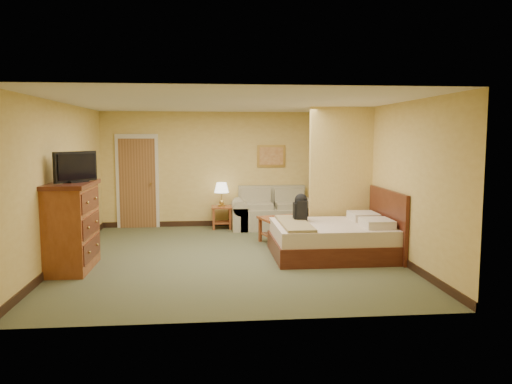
{
  "coord_description": "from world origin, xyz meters",
  "views": [
    {
      "loc": [
        -0.37,
        -8.36,
        2.05
      ],
      "look_at": [
        0.49,
        0.6,
        1.04
      ],
      "focal_mm": 35.0,
      "sensor_mm": 36.0,
      "label": 1
    }
  ],
  "objects": [
    {
      "name": "back_wall",
      "position": [
        0.0,
        3.0,
        1.3
      ],
      "size": [
        5.5,
        0.02,
        2.6
      ],
      "primitive_type": "cube",
      "color": "#D9B85C",
      "rests_on": "floor"
    },
    {
      "name": "door",
      "position": [
        -1.95,
        2.96,
        1.03
      ],
      "size": [
        0.94,
        0.16,
        2.1
      ],
      "color": "beige",
      "rests_on": "floor"
    },
    {
      "name": "side_table",
      "position": [
        -0.08,
        2.65,
        0.33
      ],
      "size": [
        0.45,
        0.45,
        0.5
      ],
      "color": "brown",
      "rests_on": "floor"
    },
    {
      "name": "floor",
      "position": [
        0.0,
        0.0,
        0.0
      ],
      "size": [
        6.0,
        6.0,
        0.0
      ],
      "primitive_type": "plane",
      "color": "#4D5235",
      "rests_on": "ground"
    },
    {
      "name": "wall_picture",
      "position": [
        1.07,
        2.97,
        1.6
      ],
      "size": [
        0.65,
        0.04,
        0.5
      ],
      "color": "#B78E3F",
      "rests_on": "back_wall"
    },
    {
      "name": "tv",
      "position": [
        -2.38,
        -0.57,
        1.57
      ],
      "size": [
        0.5,
        0.66,
        0.47
      ],
      "rotation": [
        0.0,
        0.0,
        -0.63
      ],
      "color": "black",
      "rests_on": "dresser"
    },
    {
      "name": "ceiling",
      "position": [
        0.0,
        0.0,
        2.6
      ],
      "size": [
        6.0,
        6.0,
        0.0
      ],
      "primitive_type": "plane",
      "rotation": [
        3.14,
        0.0,
        0.0
      ],
      "color": "white",
      "rests_on": "back_wall"
    },
    {
      "name": "baseboard",
      "position": [
        0.0,
        2.99,
        0.06
      ],
      "size": [
        5.5,
        0.02,
        0.12
      ],
      "primitive_type": "cube",
      "color": "black",
      "rests_on": "floor"
    },
    {
      "name": "partition",
      "position": [
        2.15,
        0.93,
        1.3
      ],
      "size": [
        1.2,
        0.15,
        2.6
      ],
      "primitive_type": "cube",
      "color": "#D9B85C",
      "rests_on": "floor"
    },
    {
      "name": "dresser",
      "position": [
        -2.48,
        -0.57,
        0.68
      ],
      "size": [
        0.67,
        1.27,
        1.35
      ],
      "color": "brown",
      "rests_on": "floor"
    },
    {
      "name": "right_wall",
      "position": [
        2.75,
        0.0,
        1.3
      ],
      "size": [
        0.02,
        6.0,
        2.6
      ],
      "primitive_type": "cube",
      "color": "#D9B85C",
      "rests_on": "floor"
    },
    {
      "name": "loveseat",
      "position": [
        1.07,
        2.58,
        0.3
      ],
      "size": [
        1.85,
        0.86,
        0.93
      ],
      "color": "tan",
      "rests_on": "floor"
    },
    {
      "name": "backpack",
      "position": [
        1.26,
        0.23,
        0.81
      ],
      "size": [
        0.23,
        0.29,
        0.49
      ],
      "rotation": [
        0.0,
        0.0,
        -0.03
      ],
      "color": "black",
      "rests_on": "bed"
    },
    {
      "name": "bed",
      "position": [
        1.82,
        -0.1,
        0.31
      ],
      "size": [
        2.06,
        1.75,
        1.13
      ],
      "color": "#451A10",
      "rests_on": "floor"
    },
    {
      "name": "left_wall",
      "position": [
        -2.75,
        0.0,
        1.3
      ],
      "size": [
        0.02,
        6.0,
        2.6
      ],
      "primitive_type": "cube",
      "color": "#D9B85C",
      "rests_on": "floor"
    },
    {
      "name": "table_lamp",
      "position": [
        -0.08,
        2.65,
        0.9
      ],
      "size": [
        0.32,
        0.32,
        0.53
      ],
      "color": "#B59242",
      "rests_on": "side_table"
    },
    {
      "name": "coffee_table",
      "position": [
        1.04,
        0.94,
        0.36
      ],
      "size": [
        0.97,
        0.97,
        0.5
      ],
      "rotation": [
        0.0,
        0.0,
        0.28
      ],
      "color": "brown",
      "rests_on": "floor"
    }
  ]
}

